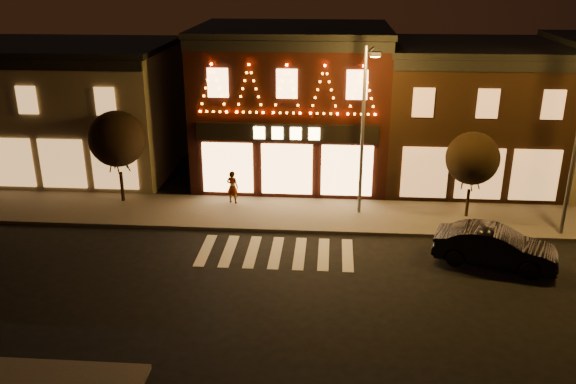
# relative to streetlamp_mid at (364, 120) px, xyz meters

# --- Properties ---
(ground) EXTENTS (120.00, 120.00, 0.00)m
(ground) POSITION_rel_streetlamp_mid_xyz_m (-3.66, -8.11, -4.78)
(ground) COLOR black
(ground) RESTS_ON ground
(sidewalk_far) EXTENTS (44.00, 4.00, 0.15)m
(sidewalk_far) POSITION_rel_streetlamp_mid_xyz_m (-1.66, -0.11, -4.70)
(sidewalk_far) COLOR #47423D
(sidewalk_far) RESTS_ON ground
(building_left) EXTENTS (12.20, 8.28, 7.30)m
(building_left) POSITION_rel_streetlamp_mid_xyz_m (-16.66, 5.89, -1.12)
(building_left) COLOR #766D54
(building_left) RESTS_ON ground
(building_pulp) EXTENTS (10.20, 8.34, 8.30)m
(building_pulp) POSITION_rel_streetlamp_mid_xyz_m (-3.66, 5.87, -0.61)
(building_pulp) COLOR black
(building_pulp) RESTS_ON ground
(building_right_a) EXTENTS (9.20, 8.28, 7.50)m
(building_right_a) POSITION_rel_streetlamp_mid_xyz_m (5.84, 5.89, -1.01)
(building_right_a) COLOR #321E11
(building_right_a) RESTS_ON ground
(streetlamp_mid) EXTENTS (0.65, 1.81, 7.89)m
(streetlamp_mid) POSITION_rel_streetlamp_mid_xyz_m (0.00, 0.00, 0.00)
(streetlamp_mid) COLOR #59595E
(streetlamp_mid) RESTS_ON sidewalk_far
(tree_left) EXTENTS (2.76, 2.76, 4.61)m
(tree_left) POSITION_rel_streetlamp_mid_xyz_m (-11.89, 0.87, -1.40)
(tree_left) COLOR black
(tree_left) RESTS_ON sidewalk_far
(tree_right) EXTENTS (2.44, 2.44, 4.09)m
(tree_right) POSITION_rel_streetlamp_mid_xyz_m (5.02, 0.15, -1.77)
(tree_right) COLOR black
(tree_right) RESTS_ON sidewalk_far
(dark_sedan) EXTENTS (5.03, 2.99, 1.57)m
(dark_sedan) POSITION_rel_streetlamp_mid_xyz_m (5.19, -4.50, -4.00)
(dark_sedan) COLOR black
(dark_sedan) RESTS_ON ground
(pedestrian) EXTENTS (0.70, 0.57, 1.67)m
(pedestrian) POSITION_rel_streetlamp_mid_xyz_m (-6.30, 0.99, -3.79)
(pedestrian) COLOR gray
(pedestrian) RESTS_ON sidewalk_far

